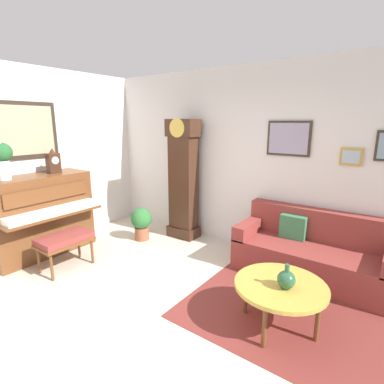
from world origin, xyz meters
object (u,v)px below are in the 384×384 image
at_px(couch, 312,253).
at_px(flower_vase, 2,157).
at_px(piano, 41,215).
at_px(potted_plant, 141,222).
at_px(piano_bench, 65,240).
at_px(coffee_table, 280,287).
at_px(grandfather_clock, 183,183).
at_px(green_jug, 286,279).
at_px(mantel_clock, 53,162).

bearing_deg(couch, flower_vase, -148.93).
height_order(piano, potted_plant, piano).
relative_size(piano_bench, coffee_table, 0.80).
distance_m(grandfather_clock, coffee_table, 2.64).
height_order(piano, green_jug, piano).
height_order(grandfather_clock, mantel_clock, grandfather_clock).
bearing_deg(piano, potted_plant, 56.51).
bearing_deg(potted_plant, mantel_clock, -130.38).
bearing_deg(mantel_clock, piano, -90.45).
xyz_separation_m(coffee_table, potted_plant, (-2.70, 0.79, -0.11)).
bearing_deg(green_jug, mantel_clock, -177.61).
xyz_separation_m(grandfather_clock, coffee_table, (2.21, -1.34, -0.54)).
height_order(grandfather_clock, coffee_table, grandfather_clock).
xyz_separation_m(piano, piano_bench, (0.74, -0.08, -0.20)).
height_order(piano, coffee_table, piano).
bearing_deg(couch, piano, -154.06).
bearing_deg(grandfather_clock, green_jug, -31.20).
relative_size(piano_bench, couch, 0.37).
relative_size(flower_vase, potted_plant, 1.04).
distance_m(couch, mantel_clock, 3.94).
bearing_deg(potted_plant, coffee_table, -16.24).
bearing_deg(piano_bench, potted_plant, 86.07).
height_order(piano, flower_vase, flower_vase).
xyz_separation_m(grandfather_clock, green_jug, (2.28, -1.38, -0.42)).
distance_m(green_jug, potted_plant, 2.89).
relative_size(couch, mantel_clock, 5.00).
bearing_deg(piano_bench, mantel_clock, 153.93).
xyz_separation_m(piano_bench, coffee_table, (2.79, 0.56, 0.02)).
bearing_deg(piano, grandfather_clock, 53.97).
distance_m(coffee_table, potted_plant, 2.81).
distance_m(flower_vase, potted_plant, 2.22).
distance_m(flower_vase, green_jug, 3.82).
distance_m(grandfather_clock, potted_plant, 0.97).
distance_m(piano, coffee_table, 3.57).
bearing_deg(grandfather_clock, piano_bench, -106.91).
height_order(coffee_table, mantel_clock, mantel_clock).
bearing_deg(green_jug, potted_plant, 163.27).
height_order(flower_vase, potted_plant, flower_vase).
bearing_deg(green_jug, piano, -173.14).
xyz_separation_m(piano_bench, green_jug, (2.85, 0.51, 0.14)).
relative_size(couch, potted_plant, 3.39).
bearing_deg(flower_vase, mantel_clock, 89.96).
bearing_deg(grandfather_clock, coffee_table, -31.09).
relative_size(piano, coffee_table, 1.64).
distance_m(piano, potted_plant, 1.54).
height_order(piano, piano_bench, piano).
height_order(grandfather_clock, flower_vase, grandfather_clock).
bearing_deg(coffee_table, mantel_clock, -176.86).
distance_m(mantel_clock, potted_plant, 1.66).
bearing_deg(potted_plant, flower_vase, -116.53).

